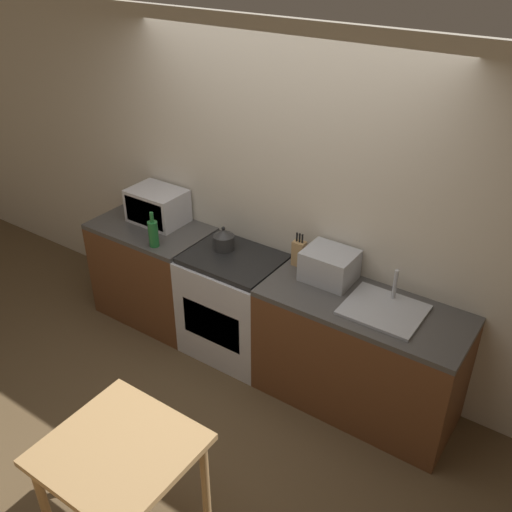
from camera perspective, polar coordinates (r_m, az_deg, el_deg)
ground_plane at (r=4.33m, az=-6.72°, el=-16.22°), size 16.00×16.00×0.00m
wall_back at (r=4.34m, az=2.64°, el=5.53°), size 10.00×0.06×2.60m
counter_left_run at (r=5.13m, az=-10.12°, el=-1.50°), size 1.01×0.62×0.90m
counter_right_run at (r=4.21m, az=10.17°, el=-9.73°), size 1.45×0.62×0.90m
stove_range at (r=4.64m, az=-2.18°, el=-4.87°), size 0.76×0.62×0.90m
kettle at (r=4.46m, az=-3.25°, el=1.68°), size 0.16×0.16×0.20m
microwave at (r=4.92m, az=-9.84°, el=4.95°), size 0.47×0.34×0.29m
bottle at (r=4.55m, az=-10.23°, el=2.26°), size 0.08×0.08×0.30m
knife_block at (r=4.25m, az=4.31°, el=0.30°), size 0.09×0.07×0.27m
toaster_oven at (r=4.10m, az=7.33°, el=-0.96°), size 0.36×0.30×0.23m
sink_basin at (r=3.89m, az=12.69°, el=-5.18°), size 0.52×0.44×0.24m
dining_table at (r=3.32m, az=-13.38°, el=-19.37°), size 0.75×0.73×0.76m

